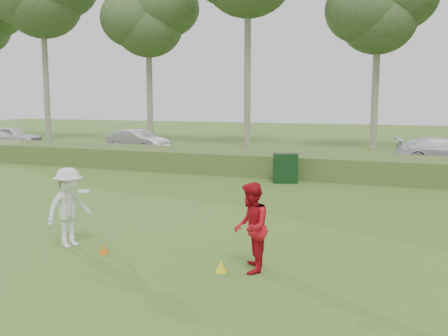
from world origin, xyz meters
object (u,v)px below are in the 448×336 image
at_px(player_white, 69,207).
at_px(utility_cabinet, 285,168).
at_px(car_left, 11,137).
at_px(car_right, 443,151).
at_px(cone_yellow, 221,266).
at_px(player_red, 251,227).
at_px(cone_orange, 104,249).
at_px(car_mid, 138,141).

bearing_deg(player_white, utility_cabinet, 2.30).
xyz_separation_m(utility_cabinet, car_left, (-20.58, 6.94, 0.20)).
bearing_deg(car_right, cone_yellow, 157.17).
bearing_deg(player_red, utility_cabinet, 175.52).
bearing_deg(car_right, cone_orange, 149.35).
distance_m(cone_orange, cone_yellow, 2.66).
relative_size(player_white, player_red, 1.03).
bearing_deg(cone_orange, player_red, 2.50).
bearing_deg(player_red, cone_yellow, -77.64).
xyz_separation_m(player_white, utility_cabinet, (2.10, 9.95, -0.29)).
relative_size(cone_orange, cone_yellow, 0.92).
xyz_separation_m(player_white, car_left, (-18.48, 16.89, -0.10)).
height_order(player_white, car_mid, player_white).
bearing_deg(car_right, utility_cabinet, 133.97).
bearing_deg(player_white, car_mid, 41.56).
relative_size(player_white, cone_orange, 7.86).
bearing_deg(car_left, player_red, -137.95).
xyz_separation_m(player_red, cone_yellow, (-0.48, -0.26, -0.71)).
height_order(car_left, car_mid, car_left).
bearing_deg(car_mid, cone_yellow, -130.55).
bearing_deg(player_red, car_right, 152.26).
bearing_deg(utility_cabinet, player_white, -123.65).
relative_size(player_red, cone_orange, 7.62).
relative_size(cone_orange, car_right, 0.05).
xyz_separation_m(cone_yellow, car_mid, (-12.43, 17.31, 0.63)).
distance_m(cone_orange, car_mid, 19.78).
xyz_separation_m(car_left, car_mid, (9.70, 0.11, -0.01)).
bearing_deg(player_red, cone_orange, -103.45).
height_order(car_left, car_right, car_left).
distance_m(car_left, car_mid, 9.70).
relative_size(cone_orange, car_mid, 0.05).
distance_m(player_red, cone_yellow, 0.90).
height_order(cone_orange, cone_yellow, cone_yellow).
bearing_deg(cone_yellow, cone_orange, 177.36).
bearing_deg(cone_orange, cone_yellow, -2.64).
height_order(player_red, car_left, player_red).
height_order(player_red, car_mid, player_red).
height_order(cone_yellow, utility_cabinet, utility_cabinet).
xyz_separation_m(car_mid, car_right, (16.64, 0.79, -0.03)).
bearing_deg(car_right, player_white, 146.42).
xyz_separation_m(player_red, utility_cabinet, (-2.03, 10.00, -0.27)).
xyz_separation_m(cone_yellow, utility_cabinet, (-1.55, 10.26, 0.44)).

